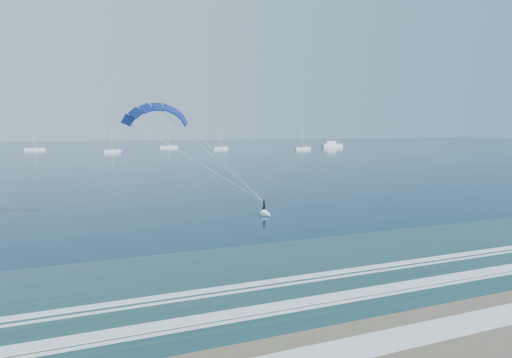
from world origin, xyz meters
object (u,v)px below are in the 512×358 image
Objects in this scene: sailboat_2 at (35,149)px; sailboat_6 at (303,148)px; kitesurfer_rig at (217,160)px; sailboat_4 at (168,147)px; sailboat_3 at (112,151)px; sailboat_5 at (220,148)px; motor_yacht at (331,145)px.

sailboat_6 is (127.75, -42.04, -0.00)m from sailboat_2.
kitesurfer_rig is 1.40× the size of sailboat_4.
kitesurfer_rig is 207.25m from sailboat_2.
kitesurfer_rig is 1.85× the size of sailboat_3.
sailboat_2 is at bearing 166.15° from sailboat_5.
sailboat_4 is at bearing 4.66° from sailboat_2.
sailboat_5 is at bearing 152.47° from sailboat_6.
sailboat_4 is at bearing 165.11° from motor_yacht.
kitesurfer_rig is 1.43× the size of motor_yacht.
sailboat_2 is 1.19× the size of sailboat_3.
sailboat_2 reaches higher than sailboat_3.
sailboat_5 is 43.25m from sailboat_6.
kitesurfer_rig reaches higher than motor_yacht.
sailboat_2 reaches higher than sailboat_5.
sailboat_2 is (-27.83, 205.28, -6.19)m from kitesurfer_rig.
kitesurfer_rig is 1.55× the size of sailboat_2.
sailboat_3 reaches higher than motor_yacht.
kitesurfer_rig is 1.76× the size of sailboat_5.
sailboat_5 is at bearing 14.27° from sailboat_3.
motor_yacht is 1.08× the size of sailboat_2.
sailboat_6 is at bearing -144.30° from motor_yacht.
sailboat_6 is at bearing -38.46° from sailboat_4.
sailboat_2 is 68.08m from sailboat_4.
kitesurfer_rig is 228.47m from motor_yacht.
sailboat_3 is 57.85m from sailboat_5.
sailboat_3 is at bearing -129.52° from sailboat_4.
sailboat_2 is 92.08m from sailboat_5.
motor_yacht is (132.08, 186.34, -5.46)m from kitesurfer_rig.
motor_yacht is 95.25m from sailboat_4.
kitesurfer_rig is at bearing -91.86° from sailboat_3.
sailboat_4 is (67.85, 5.53, 0.01)m from sailboat_2.
sailboat_5 is (-70.51, -3.11, -0.74)m from motor_yacht.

